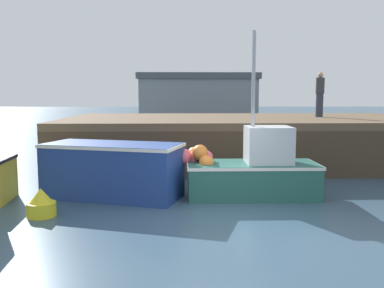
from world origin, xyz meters
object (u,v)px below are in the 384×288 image
fishing_boat_mid (250,170)px  mooring_buoy_foreground (41,204)px  fishing_boat_near_right (113,169)px  dockworker (320,94)px

fishing_boat_mid → mooring_buoy_foreground: 5.19m
fishing_boat_mid → fishing_boat_near_right: bearing=180.0°
fishing_boat_near_right → fishing_boat_mid: bearing=-0.0°
fishing_boat_near_right → dockworker: bearing=38.7°
fishing_boat_near_right → fishing_boat_mid: (3.59, -0.00, -0.05)m
fishing_boat_mid → mooring_buoy_foreground: size_ratio=6.75×
dockworker → fishing_boat_mid: bearing=-122.4°
fishing_boat_mid → dockworker: fishing_boat_mid is taller
dockworker → fishing_boat_near_right: bearing=-141.3°
fishing_boat_near_right → mooring_buoy_foreground: fishing_boat_near_right is taller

